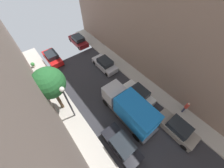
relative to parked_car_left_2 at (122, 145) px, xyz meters
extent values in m
plane|color=#2D2D33|center=(2.70, -0.62, -0.72)|extent=(32.00, 32.00, 0.00)
cube|color=#B7B2A8|center=(7.70, -0.62, -0.64)|extent=(2.00, 44.00, 0.15)
cube|color=black|center=(0.00, 0.04, -0.17)|extent=(1.76, 4.20, 0.76)
cube|color=#1E2328|center=(0.00, -0.11, 0.53)|extent=(1.56, 2.10, 0.64)
cylinder|color=black|center=(-0.78, 1.59, -0.40)|extent=(0.22, 0.64, 0.64)
cylinder|color=black|center=(0.78, 1.59, -0.40)|extent=(0.22, 0.64, 0.64)
cylinder|color=black|center=(-0.78, -1.51, -0.40)|extent=(0.22, 0.64, 0.64)
cylinder|color=black|center=(0.78, -1.51, -0.40)|extent=(0.22, 0.64, 0.64)
cube|color=red|center=(0.00, 16.20, -0.17)|extent=(1.76, 4.20, 0.76)
cube|color=#1E2328|center=(0.00, 16.05, 0.53)|extent=(1.56, 2.10, 0.64)
cylinder|color=black|center=(-0.78, 17.75, -0.40)|extent=(0.22, 0.64, 0.64)
cylinder|color=black|center=(0.78, 17.75, -0.40)|extent=(0.22, 0.64, 0.64)
cylinder|color=black|center=(-0.78, 14.65, -0.40)|extent=(0.22, 0.64, 0.64)
cylinder|color=black|center=(0.78, 14.65, -0.40)|extent=(0.22, 0.64, 0.64)
cube|color=gray|center=(5.40, -2.21, -0.17)|extent=(1.76, 4.20, 0.76)
cube|color=#1E2328|center=(5.40, -2.36, 0.53)|extent=(1.56, 2.10, 0.64)
cylinder|color=black|center=(4.62, -0.66, -0.40)|extent=(0.22, 0.64, 0.64)
cylinder|color=black|center=(6.18, -0.66, -0.40)|extent=(0.22, 0.64, 0.64)
cylinder|color=black|center=(4.62, -3.76, -0.40)|extent=(0.22, 0.64, 0.64)
cylinder|color=black|center=(6.18, -3.76, -0.40)|extent=(0.22, 0.64, 0.64)
cube|color=white|center=(5.40, 3.13, -0.17)|extent=(1.76, 4.20, 0.76)
cube|color=#1E2328|center=(5.40, 2.98, 0.53)|extent=(1.56, 2.10, 0.64)
cylinder|color=black|center=(4.62, 4.68, -0.40)|extent=(0.22, 0.64, 0.64)
cylinder|color=black|center=(6.18, 4.68, -0.40)|extent=(0.22, 0.64, 0.64)
cylinder|color=black|center=(4.62, 1.58, -0.40)|extent=(0.22, 0.64, 0.64)
cylinder|color=black|center=(6.18, 1.58, -0.40)|extent=(0.22, 0.64, 0.64)
cube|color=silver|center=(5.40, 9.93, -0.17)|extent=(1.76, 4.20, 0.76)
cube|color=#1E2328|center=(5.40, 9.78, 0.53)|extent=(1.56, 2.10, 0.64)
cylinder|color=black|center=(4.62, 11.48, -0.40)|extent=(0.22, 0.64, 0.64)
cylinder|color=black|center=(6.18, 11.48, -0.40)|extent=(0.22, 0.64, 0.64)
cylinder|color=black|center=(4.62, 8.38, -0.40)|extent=(0.22, 0.64, 0.64)
cylinder|color=black|center=(6.18, 8.38, -0.40)|extent=(0.22, 0.64, 0.64)
cube|color=maroon|center=(5.40, 17.68, -0.17)|extent=(1.76, 4.20, 0.76)
cube|color=#1E2328|center=(5.40, 17.53, 0.53)|extent=(1.56, 2.10, 0.64)
cylinder|color=black|center=(4.62, 19.23, -0.40)|extent=(0.22, 0.64, 0.64)
cylinder|color=black|center=(6.18, 19.23, -0.40)|extent=(0.22, 0.64, 0.64)
cylinder|color=black|center=(4.62, 16.13, -0.40)|extent=(0.22, 0.64, 0.64)
cylinder|color=black|center=(6.18, 16.13, -0.40)|extent=(0.22, 0.64, 0.64)
cube|color=#4C4C51|center=(2.70, 2.09, 0.01)|extent=(2.20, 6.60, 0.50)
cube|color=#B7B7BC|center=(2.70, 4.49, 1.11)|extent=(2.10, 1.80, 1.70)
cube|color=blue|center=(2.70, 1.09, 1.46)|extent=(2.24, 4.20, 2.40)
cylinder|color=black|center=(1.72, 4.69, -0.24)|extent=(0.30, 0.96, 0.96)
cylinder|color=black|center=(3.68, 4.69, -0.24)|extent=(0.30, 0.96, 0.96)
cylinder|color=black|center=(1.72, -0.31, -0.24)|extent=(0.30, 0.96, 0.96)
cylinder|color=black|center=(3.68, -0.31, -0.24)|extent=(0.30, 0.96, 0.96)
cylinder|color=#2D334C|center=(7.89, -1.54, -0.16)|extent=(0.18, 0.18, 0.82)
cylinder|color=#2D334C|center=(8.11, -1.54, -0.16)|extent=(0.18, 0.18, 0.82)
cylinder|color=#D83F33|center=(8.00, -1.54, 0.57)|extent=(0.36, 0.36, 0.64)
sphere|color=tan|center=(8.00, -1.54, 1.03)|extent=(0.24, 0.24, 0.24)
cylinder|color=brown|center=(-2.48, 7.57, 1.06)|extent=(0.33, 0.33, 3.27)
sphere|color=#23602D|center=(-2.48, 7.57, 3.84)|extent=(3.03, 3.03, 3.03)
cylinder|color=brown|center=(-2.84, 10.56, -0.43)|extent=(0.49, 0.49, 0.28)
sphere|color=#2D7233|center=(-2.84, 10.56, 0.01)|extent=(0.75, 0.75, 0.75)
cylinder|color=#B2A899|center=(-2.87, 16.56, -0.42)|extent=(0.37, 0.37, 0.31)
sphere|color=#38843D|center=(-2.87, 16.56, -0.04)|extent=(0.55, 0.55, 0.55)
cylinder|color=brown|center=(-2.87, 14.27, -0.36)|extent=(0.49, 0.49, 0.41)
sphere|color=#23602D|center=(-2.87, 14.27, 0.12)|extent=(0.68, 0.68, 0.68)
cylinder|color=#333338|center=(-1.90, 5.74, 1.76)|extent=(0.16, 0.16, 4.66)
sphere|color=white|center=(-1.90, 5.74, 4.31)|extent=(0.44, 0.44, 0.44)
camera|label=1|loc=(-2.66, -1.88, 12.99)|focal=20.83mm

